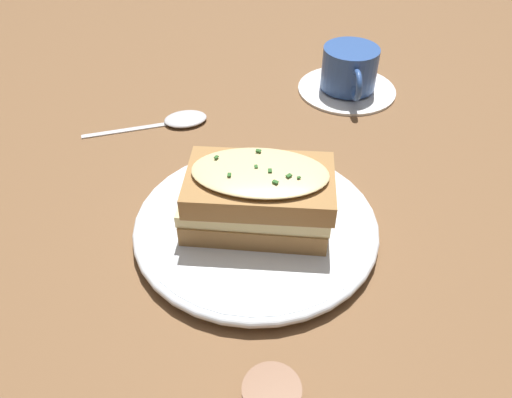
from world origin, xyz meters
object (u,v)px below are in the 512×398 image
object	(u,v)px
dinner_plate	(256,225)
sandwich	(258,196)
teacup_with_saucer	(349,74)
spoon	(179,120)

from	to	relation	value
dinner_plate	sandwich	world-z (taller)	sandwich
dinner_plate	teacup_with_saucer	world-z (taller)	teacup_with_saucer
dinner_plate	teacup_with_saucer	xyz separation A→B (m)	(-0.32, 0.13, 0.02)
sandwich	spoon	xyz separation A→B (m)	(-0.21, -0.12, -0.05)
dinner_plate	spoon	size ratio (longest dim) A/B	1.52
sandwich	spoon	bearing A→B (deg)	-150.39
teacup_with_saucer	spoon	world-z (taller)	teacup_with_saucer
spoon	sandwich	bearing A→B (deg)	11.24
dinner_plate	sandwich	xyz separation A→B (m)	(-0.00, 0.00, 0.04)
sandwich	spoon	size ratio (longest dim) A/B	0.91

